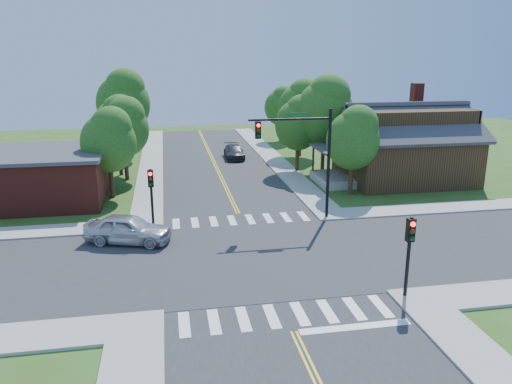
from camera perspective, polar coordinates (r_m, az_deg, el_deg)
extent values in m
plane|color=#354F18|center=(26.86, 0.30, -7.51)|extent=(100.00, 100.00, 0.00)
cube|color=#2D2D30|center=(26.85, 0.30, -7.47)|extent=(10.00, 90.00, 0.04)
cube|color=#2D2D30|center=(26.85, 0.30, -7.46)|extent=(90.00, 10.00, 0.04)
cube|color=#2D2D30|center=(26.86, 0.30, -7.51)|extent=(10.20, 10.20, 0.06)
cube|color=#9E9B93|center=(51.48, 1.86, 3.94)|extent=(2.20, 40.00, 0.14)
cube|color=#9E9B93|center=(50.39, -11.85, 3.35)|extent=(2.20, 40.00, 0.14)
cube|color=white|center=(32.24, -9.12, -3.58)|extent=(0.45, 2.00, 0.01)
cube|color=white|center=(32.27, -6.99, -3.47)|extent=(0.45, 2.00, 0.01)
cube|color=white|center=(32.35, -4.87, -3.36)|extent=(0.45, 2.00, 0.01)
cube|color=white|center=(32.47, -2.76, -3.24)|extent=(0.45, 2.00, 0.01)
cube|color=white|center=(32.64, -0.67, -3.12)|extent=(0.45, 2.00, 0.01)
cube|color=white|center=(32.85, 1.40, -3.00)|extent=(0.45, 2.00, 0.01)
cube|color=white|center=(33.11, 3.44, -2.88)|extent=(0.45, 2.00, 0.01)
cube|color=white|center=(33.40, 5.44, -2.75)|extent=(0.45, 2.00, 0.01)
cube|color=white|center=(20.92, -8.20, -14.75)|extent=(0.45, 2.00, 0.01)
cube|color=white|center=(20.97, -4.81, -14.54)|extent=(0.45, 2.00, 0.01)
cube|color=white|center=(21.10, -1.47, -14.29)|extent=(0.45, 2.00, 0.01)
cube|color=white|center=(21.29, 1.82, -14.00)|extent=(0.45, 2.00, 0.01)
cube|color=white|center=(21.54, 5.04, -13.67)|extent=(0.45, 2.00, 0.01)
cube|color=white|center=(21.86, 8.16, -13.31)|extent=(0.45, 2.00, 0.01)
cube|color=white|center=(22.24, 11.17, -12.93)|extent=(0.45, 2.00, 0.01)
cube|color=white|center=(22.67, 14.07, -12.53)|extent=(0.45, 2.00, 0.01)
cube|color=yellow|center=(51.79, -5.17, 3.92)|extent=(0.10, 37.50, 0.01)
cube|color=yellow|center=(51.81, -4.95, 3.93)|extent=(0.10, 37.50, 0.01)
cube|color=white|center=(20.97, 11.27, -14.98)|extent=(4.60, 0.45, 0.09)
cylinder|color=black|center=(32.30, 8.28, 3.06)|extent=(0.20, 0.20, 7.20)
cylinder|color=black|center=(31.05, 3.90, 8.30)|extent=(5.20, 0.14, 0.14)
cube|color=#19591E|center=(31.07, 4.65, 8.76)|extent=(1.40, 0.04, 0.30)
cube|color=black|center=(30.72, 0.23, 7.08)|extent=(0.34, 0.28, 1.05)
sphere|color=#FF0C0C|center=(30.51, 0.29, 7.62)|extent=(0.22, 0.22, 0.22)
sphere|color=#3F2605|center=(30.55, 0.29, 7.02)|extent=(0.22, 0.22, 0.22)
sphere|color=#05330F|center=(30.60, 0.29, 6.43)|extent=(0.22, 0.22, 0.22)
cylinder|color=black|center=(22.95, 16.98, -7.27)|extent=(0.16, 0.16, 3.80)
cube|color=black|center=(22.48, 17.25, -4.16)|extent=(0.34, 0.28, 1.05)
sphere|color=#FF0C0C|center=(22.24, 17.52, -3.54)|extent=(0.22, 0.22, 0.22)
sphere|color=#3F2605|center=(22.34, 17.45, -4.31)|extent=(0.22, 0.22, 0.22)
sphere|color=#05330F|center=(22.45, 17.38, -5.08)|extent=(0.22, 0.22, 0.22)
cylinder|color=black|center=(31.12, -11.82, -0.84)|extent=(0.16, 0.16, 3.80)
cube|color=black|center=(30.77, -11.96, 1.53)|extent=(0.34, 0.28, 1.05)
sphere|color=#FF0C0C|center=(30.53, -12.00, 2.02)|extent=(0.22, 0.22, 0.22)
sphere|color=#3F2605|center=(30.61, -11.96, 1.44)|extent=(0.22, 0.22, 0.22)
sphere|color=#05330F|center=(30.69, -11.93, 0.86)|extent=(0.22, 0.22, 0.22)
cube|color=black|center=(44.08, 16.59, 3.83)|extent=(10.00, 8.00, 4.00)
cube|color=#9E9B93|center=(42.01, 8.71, 1.44)|extent=(2.60, 4.50, 0.70)
cylinder|color=black|center=(39.53, 8.20, 2.42)|extent=(0.18, 0.18, 2.50)
cylinder|color=black|center=(43.25, 6.54, 3.63)|extent=(0.18, 0.18, 2.50)
cube|color=#38383D|center=(41.45, 8.85, 4.92)|extent=(2.80, 4.80, 0.18)
cube|color=maroon|center=(48.01, 17.56, 6.58)|extent=(0.90, 0.90, 7.11)
cube|color=maroon|center=(39.68, -24.09, 1.46)|extent=(10.00, 8.00, 3.50)
cube|color=#38383D|center=(39.31, -24.39, 4.07)|extent=(10.40, 8.40, 0.25)
cylinder|color=#382314|center=(38.83, 10.78, 1.57)|extent=(0.34, 0.34, 2.56)
ellipsoid|color=#174F17|center=(38.24, 11.00, 5.78)|extent=(4.04, 3.84, 4.44)
sphere|color=#174F17|center=(37.98, 11.63, 7.53)|extent=(2.96, 2.96, 2.96)
cylinder|color=#382314|center=(45.43, 7.63, 4.23)|extent=(0.34, 0.34, 3.28)
ellipsoid|color=#174F17|center=(44.85, 7.81, 8.88)|extent=(5.18, 4.92, 5.70)
sphere|color=#174F17|center=(44.60, 8.34, 10.83)|extent=(3.80, 3.80, 3.80)
cylinder|color=#382314|center=(52.84, 5.04, 5.77)|extent=(0.34, 0.34, 2.99)
ellipsoid|color=#174F17|center=(52.36, 5.13, 9.42)|extent=(4.73, 4.49, 5.20)
sphere|color=#174F17|center=(52.11, 5.55, 10.95)|extent=(3.47, 3.47, 3.47)
cylinder|color=#382314|center=(61.72, 2.79, 7.01)|extent=(0.34, 0.34, 2.50)
ellipsoid|color=#174F17|center=(61.35, 2.82, 9.62)|extent=(3.94, 3.74, 4.33)
sphere|color=#174F17|center=(61.11, 3.16, 10.71)|extent=(2.89, 2.89, 2.89)
cylinder|color=#382314|center=(38.86, -16.17, 1.23)|extent=(0.34, 0.34, 2.56)
ellipsoid|color=#174F17|center=(38.27, -16.50, 5.43)|extent=(4.04, 3.84, 4.44)
sphere|color=#174F17|center=(37.86, -16.22, 7.20)|extent=(2.96, 2.96, 2.96)
cylinder|color=#382314|center=(45.89, -15.25, 3.53)|extent=(0.34, 0.34, 2.65)
ellipsoid|color=#174F17|center=(45.38, -15.52, 7.23)|extent=(4.19, 3.98, 4.61)
sphere|color=#174F17|center=(44.99, -15.28, 8.80)|extent=(3.07, 3.07, 3.07)
cylinder|color=#382314|center=(53.21, -14.64, 5.60)|extent=(0.34, 0.34, 3.39)
ellipsoid|color=#174F17|center=(52.70, -14.93, 9.71)|extent=(5.35, 5.08, 5.89)
sphere|color=#174F17|center=(52.35, -14.74, 11.45)|extent=(3.92, 3.92, 3.92)
cylinder|color=#382314|center=(62.14, -14.13, 6.71)|extent=(0.34, 0.34, 2.68)
ellipsoid|color=#174F17|center=(61.76, -14.32, 9.49)|extent=(4.24, 4.03, 4.66)
sphere|color=#174F17|center=(61.42, -14.12, 10.66)|extent=(3.11, 3.11, 3.11)
cylinder|color=#382314|center=(45.62, 4.72, 3.94)|extent=(0.34, 0.34, 2.61)
ellipsoid|color=#174F17|center=(45.11, 4.81, 7.61)|extent=(4.12, 3.92, 4.54)
sphere|color=#174F17|center=(44.84, 5.28, 9.15)|extent=(3.02, 3.02, 3.02)
cylinder|color=#382314|center=(43.93, -14.61, 3.04)|extent=(0.34, 0.34, 2.65)
ellipsoid|color=#174F17|center=(43.39, -14.88, 6.91)|extent=(4.19, 3.98, 4.61)
sphere|color=#174F17|center=(43.01, -14.62, 8.55)|extent=(3.07, 3.07, 3.07)
imported|color=silver|center=(29.41, -14.41, -4.17)|extent=(4.87, 6.06, 1.67)
imported|color=#2D2F32|center=(51.32, -2.52, 4.57)|extent=(2.09, 4.70, 1.34)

